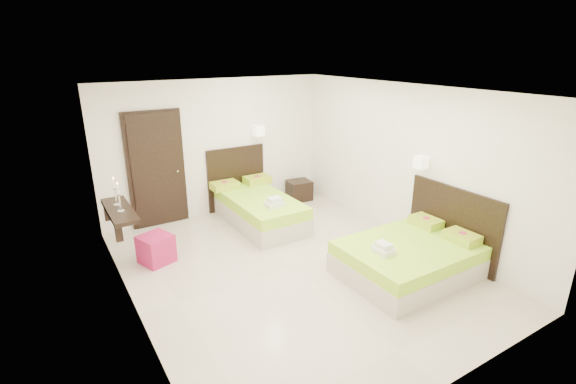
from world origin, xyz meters
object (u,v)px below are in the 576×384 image
bed_double (412,256)px  nightstand (299,190)px  ottoman (156,249)px  bed_single (257,207)px

bed_double → nightstand: 3.50m
bed_double → ottoman: bed_double is taller
bed_single → ottoman: (-2.05, -0.57, -0.09)m
nightstand → ottoman: 3.60m
nightstand → ottoman: size_ratio=1.08×
bed_single → bed_double: bearing=-70.3°
bed_single → bed_double: bed_single is taller
bed_single → ottoman: size_ratio=4.64×
bed_double → nightstand: bed_double is taller
bed_double → ottoman: size_ratio=4.27×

